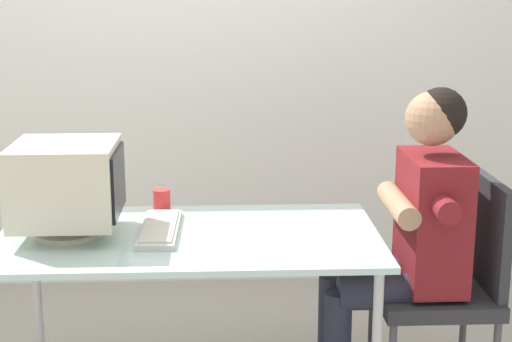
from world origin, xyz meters
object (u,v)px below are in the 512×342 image
Objects in this scene: crt_monitor at (67,184)px; person_seated at (409,230)px; desk at (189,248)px; keyboard at (160,229)px; office_chair at (451,277)px; desk_mug at (162,201)px.

person_seated is (1.33, 0.03, -0.22)m from crt_monitor.
keyboard reaches higher than desk.
office_chair is at bearing 2.60° from desk.
person_seated reaches higher than keyboard.
keyboard is (0.34, 0.02, -0.19)m from crt_monitor.
keyboard is 0.36× the size of person_seated.
keyboard is 4.55× the size of desk_mug.
office_chair is 9.14× the size of desk_mug.
crt_monitor reaches higher than desk.
desk is at bearing -2.02° from crt_monitor.
crt_monitor is 0.87× the size of keyboard.
office_chair is at bearing -0.00° from person_seated.
desk is 1.61× the size of office_chair.
keyboard is (-0.11, 0.03, 0.07)m from desk.
keyboard is at bearing -179.20° from office_chair.
desk is 0.14m from keyboard.
desk_mug reaches higher than keyboard.
person_seated is at bearing -14.52° from desk_mug.
keyboard is at bearing -179.05° from person_seated.
crt_monitor is 0.47m from desk_mug.
office_chair is at bearing 0.80° from keyboard.
keyboard is at bearing 164.34° from desk.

